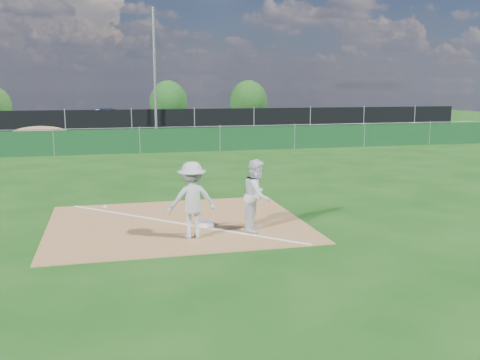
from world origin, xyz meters
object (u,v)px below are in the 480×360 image
(first_base, at_px, (205,224))
(car_left, at_px, (12,124))
(runner, at_px, (257,195))
(tree_right, at_px, (249,102))
(car_mid, at_px, (112,120))
(play_at_first, at_px, (192,200))
(tree_mid, at_px, (168,102))
(light_pole, at_px, (155,74))
(car_right, at_px, (206,121))

(first_base, distance_m, car_left, 28.36)
(runner, distance_m, tree_right, 33.66)
(first_base, height_order, car_mid, car_mid)
(runner, height_order, car_left, runner)
(first_base, bearing_deg, play_at_first, -114.85)
(tree_mid, bearing_deg, play_at_first, -95.67)
(light_pole, distance_m, car_mid, 6.43)
(play_at_first, bearing_deg, first_base, 65.15)
(play_at_first, bearing_deg, car_left, 105.85)
(car_left, distance_m, car_mid, 6.61)
(first_base, height_order, runner, runner)
(play_at_first, bearing_deg, light_pole, 86.70)
(light_pole, height_order, first_base, light_pole)
(car_mid, xyz_separation_m, tree_right, (11.35, 4.91, 1.08))
(light_pole, xyz_separation_m, play_at_first, (-1.33, -23.02, -3.15))
(play_at_first, relative_size, tree_right, 0.64)
(runner, xyz_separation_m, tree_right, (8.47, 32.56, 1.10))
(light_pole, bearing_deg, tree_mid, 79.41)
(car_right, bearing_deg, car_left, 75.43)
(tree_mid, relative_size, tree_right, 0.99)
(runner, relative_size, car_mid, 0.32)
(play_at_first, distance_m, car_mid, 27.98)
(play_at_first, bearing_deg, car_right, 78.95)
(car_right, distance_m, tree_right, 7.15)
(car_mid, bearing_deg, runner, -165.44)
(light_pole, distance_m, car_left, 11.06)
(runner, height_order, tree_right, tree_right)
(light_pole, xyz_separation_m, car_mid, (-2.68, 4.92, -3.15))
(runner, distance_m, car_mid, 27.80)
(runner, distance_m, car_left, 29.31)
(car_right, bearing_deg, tree_mid, 5.05)
(car_mid, height_order, tree_mid, tree_mid)
(light_pole, relative_size, tree_mid, 2.16)
(car_mid, bearing_deg, tree_mid, -29.64)
(car_right, bearing_deg, car_mid, 74.11)
(car_right, bearing_deg, tree_right, -53.47)
(light_pole, relative_size, car_left, 2.06)
(play_at_first, relative_size, car_right, 0.51)
(car_mid, relative_size, tree_mid, 1.37)
(light_pole, bearing_deg, tree_right, 48.61)
(first_base, xyz_separation_m, car_left, (-8.40, 27.08, 0.61))
(light_pole, height_order, play_at_first, light_pole)
(tree_right, bearing_deg, play_at_first, -106.92)
(play_at_first, height_order, car_right, play_at_first)
(first_base, xyz_separation_m, tree_mid, (2.93, 32.97, 1.85))
(car_left, xyz_separation_m, car_mid, (6.61, -0.09, 0.18))
(light_pole, bearing_deg, first_base, -92.30)
(car_left, height_order, car_right, car_right)
(light_pole, bearing_deg, play_at_first, -93.30)
(first_base, distance_m, car_right, 27.06)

